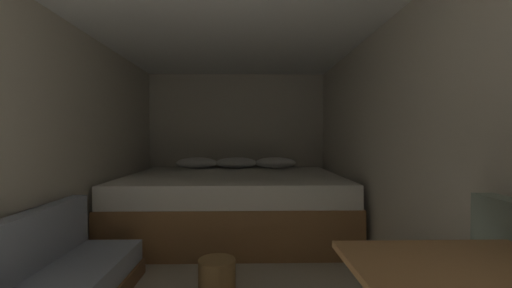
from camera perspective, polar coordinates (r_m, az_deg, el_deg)
wall_back at (r=5.09m, az=-3.34°, el=0.05°), size 2.76×0.05×2.13m
wall_left at (r=2.91m, az=-33.15°, el=-0.94°), size 0.05×5.18×2.13m
wall_right at (r=2.74m, az=24.18°, el=-0.97°), size 0.05×5.18×2.13m
ceiling_slab at (r=2.67m, az=-5.47°, el=23.00°), size 2.76×5.18×0.05m
bed at (r=4.11m, az=-3.84°, el=-10.02°), size 2.54×2.00×0.87m
wicker_basket at (r=2.72m, az=-6.77°, el=-21.48°), size 0.28×0.28×0.23m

